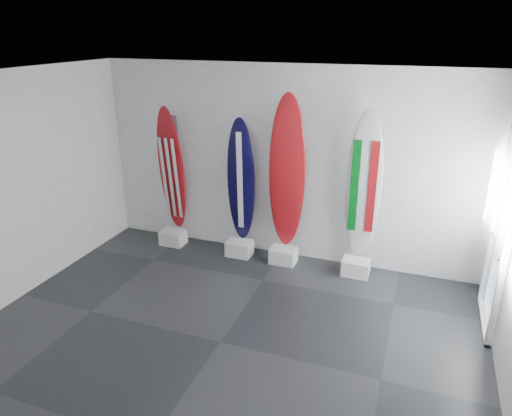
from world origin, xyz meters
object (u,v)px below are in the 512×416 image
at_px(surfboard_usa, 172,170).
at_px(surfboard_navy, 241,181).
at_px(surfboard_italy, 364,187).
at_px(surfboard_swiss, 287,173).

xyz_separation_m(surfboard_usa, surfboard_navy, (1.22, 0.00, -0.05)).
height_order(surfboard_navy, surfboard_italy, surfboard_italy).
relative_size(surfboard_navy, surfboard_swiss, 0.83).
relative_size(surfboard_swiss, surfboard_italy, 1.07).
xyz_separation_m(surfboard_swiss, surfboard_italy, (1.13, 0.00, -0.08)).
bearing_deg(surfboard_italy, surfboard_swiss, 175.44).
bearing_deg(surfboard_swiss, surfboard_usa, 169.54).
distance_m(surfboard_navy, surfboard_italy, 1.88).
bearing_deg(surfboard_swiss, surfboard_italy, -10.46).
xyz_separation_m(surfboard_navy, surfboard_swiss, (0.74, 0.00, 0.20)).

